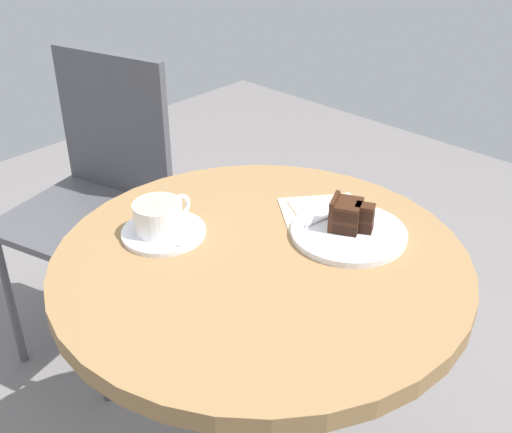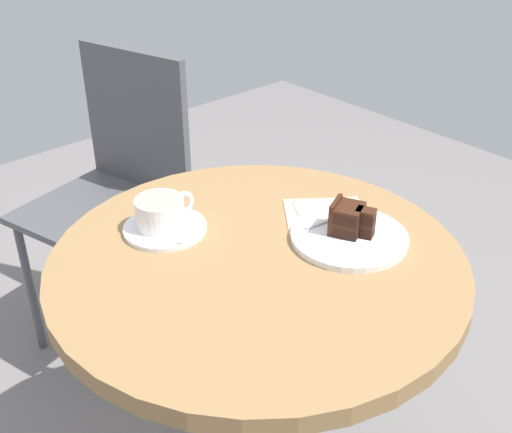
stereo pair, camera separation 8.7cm
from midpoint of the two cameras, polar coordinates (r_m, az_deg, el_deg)
name	(u,v)px [view 2 (the right image)]	position (r m, az deg, el deg)	size (l,w,h in m)	color
cafe_table	(257,310)	(1.20, 2.21, -8.36)	(0.74, 0.74, 0.72)	olive
saucer	(165,228)	(1.21, -6.06, -1.08)	(0.16, 0.16, 0.01)	white
coffee_cup	(161,212)	(1.20, -6.42, 0.39)	(0.12, 0.09, 0.06)	white
teaspoon	(184,233)	(1.18, -4.34, -1.49)	(0.08, 0.07, 0.00)	silver
cake_plate	(349,237)	(1.19, 10.36, -1.87)	(0.22, 0.22, 0.01)	white
cake_slice	(349,219)	(1.18, 10.39, -0.28)	(0.07, 0.09, 0.06)	black
fork	(344,215)	(1.25, 9.86, 0.12)	(0.15, 0.04, 0.00)	silver
napkin	(328,216)	(1.26, 8.43, -0.03)	(0.21, 0.21, 0.00)	beige
cafe_chair	(119,178)	(1.85, -10.79, 3.34)	(0.46, 0.46, 0.87)	#4C4C51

